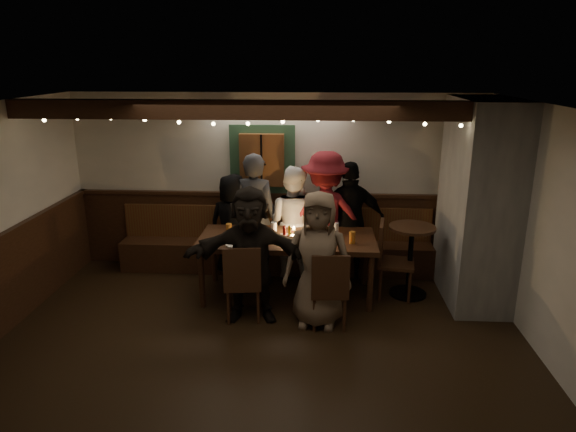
# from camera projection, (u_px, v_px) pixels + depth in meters

# --- Properties ---
(room) EXTENTS (6.02, 5.01, 2.62)m
(room) POSITION_uv_depth(u_px,v_px,m) (353.00, 219.00, 6.58)
(room) COLOR black
(room) RESTS_ON ground
(dining_table) EXTENTS (2.29, 0.98, 0.99)m
(dining_table) POSITION_uv_depth(u_px,v_px,m) (287.00, 242.00, 6.70)
(dining_table) COLOR black
(dining_table) RESTS_ON ground
(chair_near_left) EXTENTS (0.49, 0.49, 0.97)m
(chair_near_left) POSITION_uv_depth(u_px,v_px,m) (243.00, 279.00, 6.08)
(chair_near_left) COLOR black
(chair_near_left) RESTS_ON ground
(chair_near_right) EXTENTS (0.46, 0.46, 0.95)m
(chair_near_right) POSITION_uv_depth(u_px,v_px,m) (329.00, 286.00, 5.90)
(chair_near_right) COLOR black
(chair_near_right) RESTS_ON ground
(chair_end) EXTENTS (0.53, 0.53, 1.02)m
(chair_end) POSITION_uv_depth(u_px,v_px,m) (389.00, 255.00, 6.73)
(chair_end) COLOR black
(chair_end) RESTS_ON ground
(high_top) EXTENTS (0.61, 0.61, 0.97)m
(high_top) POSITION_uv_depth(u_px,v_px,m) (411.00, 252.00, 6.76)
(high_top) COLOR black
(high_top) RESTS_ON ground
(person_a) EXTENTS (0.80, 0.60, 1.49)m
(person_a) POSITION_uv_depth(u_px,v_px,m) (233.00, 225.00, 7.44)
(person_a) COLOR black
(person_a) RESTS_ON ground
(person_b) EXTENTS (0.72, 0.53, 1.81)m
(person_b) POSITION_uv_depth(u_px,v_px,m) (254.00, 216.00, 7.33)
(person_b) COLOR #2F3035
(person_b) RESTS_ON ground
(person_c) EXTENTS (0.98, 0.89, 1.63)m
(person_c) POSITION_uv_depth(u_px,v_px,m) (293.00, 222.00, 7.33)
(person_c) COLOR white
(person_c) RESTS_ON ground
(person_d) EXTENTS (1.22, 0.73, 1.85)m
(person_d) POSITION_uv_depth(u_px,v_px,m) (325.00, 216.00, 7.23)
(person_d) COLOR maroon
(person_d) RESTS_ON ground
(person_e) EXTENTS (1.05, 0.56, 1.70)m
(person_e) POSITION_uv_depth(u_px,v_px,m) (350.00, 221.00, 7.26)
(person_e) COLOR black
(person_e) RESTS_ON ground
(person_f) EXTENTS (1.55, 0.56, 1.65)m
(person_f) POSITION_uv_depth(u_px,v_px,m) (250.00, 255.00, 6.07)
(person_f) COLOR black
(person_f) RESTS_ON ground
(person_g) EXTENTS (0.84, 0.59, 1.63)m
(person_g) POSITION_uv_depth(u_px,v_px,m) (318.00, 260.00, 5.94)
(person_g) COLOR #79624C
(person_g) RESTS_ON ground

